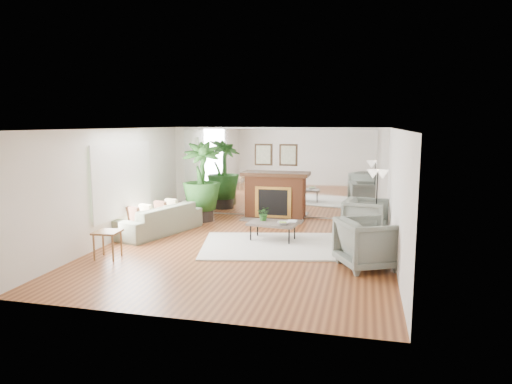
% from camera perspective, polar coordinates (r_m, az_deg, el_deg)
% --- Properties ---
extents(ground, '(7.00, 7.00, 0.00)m').
position_cam_1_polar(ground, '(9.60, -1.50, -7.19)').
color(ground, brown).
rests_on(ground, ground).
extents(wall_left, '(0.02, 7.00, 2.50)m').
position_cam_1_polar(wall_left, '(10.51, -17.48, 0.75)').
color(wall_left, white).
rests_on(wall_left, ground).
extents(wall_right, '(0.02, 7.00, 2.50)m').
position_cam_1_polar(wall_right, '(9.05, 17.08, -0.45)').
color(wall_right, white).
rests_on(wall_right, ground).
extents(wall_back, '(6.00, 0.02, 2.50)m').
position_cam_1_polar(wall_back, '(12.72, 2.53, 2.44)').
color(wall_back, white).
rests_on(wall_back, ground).
extents(mirror_panel, '(5.40, 0.04, 2.40)m').
position_cam_1_polar(mirror_panel, '(12.70, 2.52, 2.43)').
color(mirror_panel, silver).
rests_on(mirror_panel, wall_back).
extents(window_panel, '(0.04, 2.40, 1.50)m').
position_cam_1_polar(window_panel, '(10.83, -16.29, 1.55)').
color(window_panel, '#B2E09E').
rests_on(window_panel, wall_left).
extents(fireplace, '(1.85, 0.83, 2.05)m').
position_cam_1_polar(fireplace, '(12.57, 2.32, -0.35)').
color(fireplace, brown).
rests_on(fireplace, ground).
extents(area_rug, '(3.46, 2.80, 0.03)m').
position_cam_1_polar(area_rug, '(9.84, 2.33, -6.71)').
color(area_rug, beige).
rests_on(area_rug, ground).
extents(coffee_table, '(1.13, 0.75, 0.43)m').
position_cam_1_polar(coffee_table, '(10.18, 2.11, -4.02)').
color(coffee_table, '#675B51').
rests_on(coffee_table, ground).
extents(sofa, '(1.56, 2.49, 0.68)m').
position_cam_1_polar(sofa, '(11.18, -12.17, -3.33)').
color(sofa, slate).
rests_on(sofa, ground).
extents(armchair_back, '(1.10, 1.08, 0.87)m').
position_cam_1_polar(armchair_back, '(10.97, 13.52, -3.09)').
color(armchair_back, slate).
rests_on(armchair_back, ground).
extents(armchair_front, '(1.33, 1.32, 0.91)m').
position_cam_1_polar(armchair_front, '(8.56, 13.86, -6.26)').
color(armchair_front, slate).
rests_on(armchair_front, ground).
extents(side_table, '(0.52, 0.52, 0.54)m').
position_cam_1_polar(side_table, '(9.35, -18.08, -5.19)').
color(side_table, olive).
rests_on(side_table, ground).
extents(potted_ficus, '(1.28, 1.28, 2.12)m').
position_cam_1_polar(potted_ficus, '(12.26, -6.85, 1.61)').
color(potted_ficus, black).
rests_on(potted_ficus, ground).
extents(floor_lamp, '(0.50, 0.28, 1.53)m').
position_cam_1_polar(floor_lamp, '(11.11, 14.95, 1.55)').
color(floor_lamp, black).
rests_on(floor_lamp, ground).
extents(tabletop_plant, '(0.32, 0.29, 0.33)m').
position_cam_1_polar(tabletop_plant, '(10.33, 0.99, -2.70)').
color(tabletop_plant, '#2B6725').
rests_on(tabletop_plant, coffee_table).
extents(fruit_bowl, '(0.29, 0.29, 0.06)m').
position_cam_1_polar(fruit_bowl, '(9.97, 3.39, -3.91)').
color(fruit_bowl, olive).
rests_on(fruit_bowl, coffee_table).
extents(book, '(0.21, 0.28, 0.02)m').
position_cam_1_polar(book, '(10.28, 3.95, -3.65)').
color(book, olive).
rests_on(book, coffee_table).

